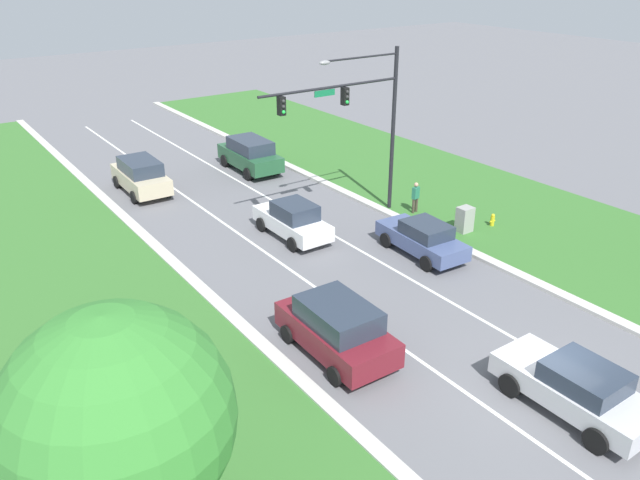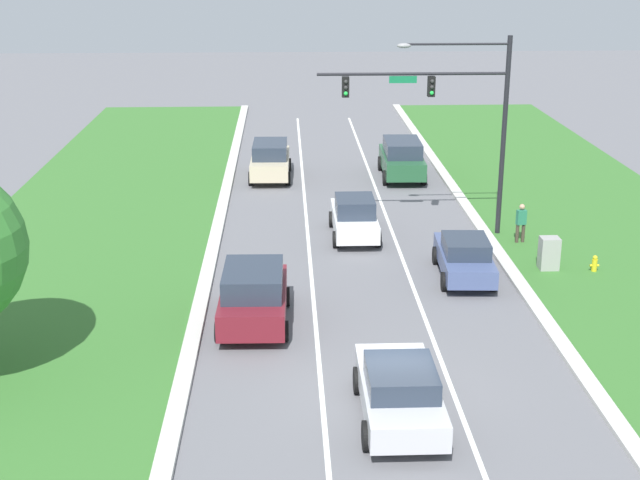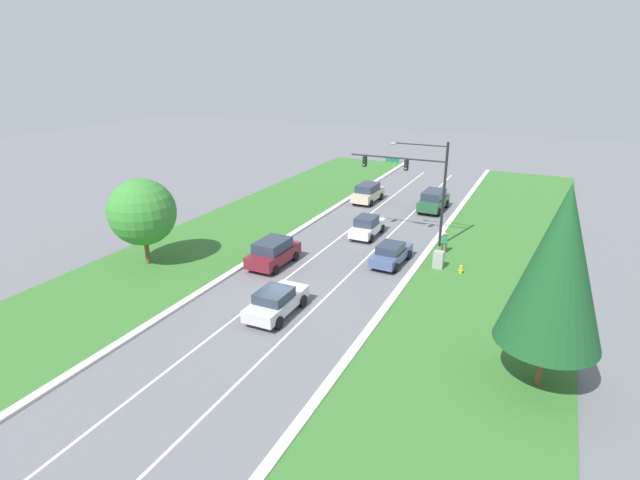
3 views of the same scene
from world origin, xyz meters
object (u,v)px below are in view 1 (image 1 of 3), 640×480
Objects in this scene: forest_suv at (250,154)px; fire_hydrant at (492,221)px; white_sedan at (293,220)px; oak_near_left_tree at (118,418)px; traffic_signal_mast at (360,111)px; utility_cabinet at (465,220)px; champagne_suv at (141,175)px; silver_sedan at (576,387)px; pedestrian at (415,197)px; burgundy_suv at (337,328)px; slate_blue_sedan at (423,238)px.

forest_suv reaches higher than fire_hydrant.
white_sedan is 0.71× the size of oak_near_left_tree.
traffic_signal_mast is 6.31× the size of utility_cabinet.
silver_sedan is at bearing -80.55° from champagne_suv.
fire_hydrant is (1.91, -3.46, -0.59)m from pedestrian.
forest_suv reaches higher than champagne_suv.
oak_near_left_tree is (-12.11, -12.52, 3.08)m from white_sedan.
forest_suv is 27.22m from oak_near_left_tree.
white_sedan reaches higher than silver_sedan.
traffic_signal_mast reaches higher than burgundy_suv.
burgundy_suv is (-0.30, -18.63, -0.01)m from champagne_suv.
fire_hydrant is (1.64, -0.33, -0.31)m from utility_cabinet.
pedestrian is 2.41× the size of fire_hydrant.
pedestrian is 22.15m from oak_near_left_tree.
traffic_signal_mast is 1.31× the size of oak_near_left_tree.
pedestrian is (10.59, 7.54, -0.04)m from burgundy_suv.
white_sedan is 6.78m from pedestrian.
white_sedan is at bearing -68.75° from champagne_suv.
silver_sedan is 1.02× the size of slate_blue_sedan.
oak_near_left_tree reaches higher than white_sedan.
pedestrian is (3.45, -10.95, -0.11)m from forest_suv.
traffic_signal_mast is at bearing 124.79° from utility_cabinet.
slate_blue_sedan is (7.27, -14.78, -0.20)m from champagne_suv.
burgundy_suv is at bearing -150.07° from slate_blue_sedan.
champagne_suv is 1.05× the size of slate_blue_sedan.
utility_cabinet is (3.29, 0.57, -0.15)m from slate_blue_sedan.
white_sedan reaches higher than utility_cabinet.
oak_near_left_tree reaches higher than pedestrian.
champagne_suv is 19.00m from fire_hydrant.
traffic_signal_mast is 1.80× the size of burgundy_suv.
fire_hydrant is (12.20, -14.55, -0.65)m from champagne_suv.
forest_suv is 0.80× the size of oak_near_left_tree.
traffic_signal_mast is 1.81× the size of slate_blue_sedan.
oak_near_left_tree is at bearing -151.13° from slate_blue_sedan.
forest_suv reaches higher than silver_sedan.
slate_blue_sedan is at bearing 25.89° from oak_near_left_tree.
white_sedan is at bearing 129.89° from slate_blue_sedan.
slate_blue_sedan is at bearing -170.26° from utility_cabinet.
forest_suv is 15.39m from fire_hydrant.
champagne_suv reaches higher than slate_blue_sedan.
fire_hydrant is at bearing -45.15° from traffic_signal_mast.
forest_suv is 19.82m from burgundy_suv.
forest_suv is at bearing 93.98° from traffic_signal_mast.
champagne_suv is 25.20m from silver_sedan.
utility_cabinet is at bearing -31.95° from white_sedan.
champagne_suv is at bearing -179.73° from forest_suv.
pedestrian reaches higher than fire_hydrant.
silver_sedan is 13.50m from fire_hydrant.
fire_hydrant is (8.59, -4.63, -0.52)m from white_sedan.
champagne_suv is 1.05× the size of burgundy_suv.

